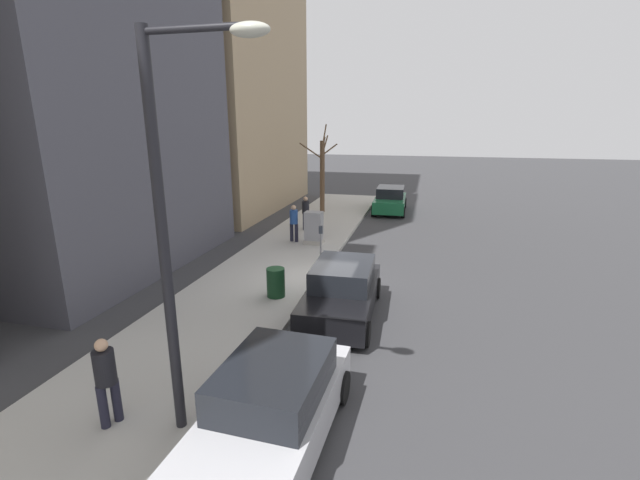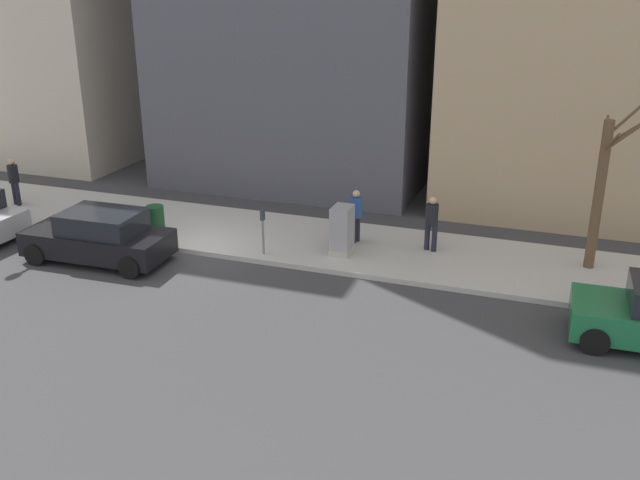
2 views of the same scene
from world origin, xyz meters
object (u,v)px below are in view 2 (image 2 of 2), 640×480
(utility_box, at_px, (342,230))
(bare_tree, at_px, (602,188))
(parked_car_black, at_px, (99,237))
(pedestrian_far_corner, at_px, (14,179))
(trash_bin, at_px, (155,220))
(pedestrian_midblock, at_px, (356,213))
(parking_meter, at_px, (263,227))
(pedestrian_near_meter, at_px, (432,221))

(utility_box, height_order, bare_tree, bare_tree)
(parked_car_black, distance_m, pedestrian_far_corner, 6.45)
(trash_bin, bearing_deg, parked_car_black, 166.59)
(utility_box, distance_m, pedestrian_midblock, 0.99)
(parking_meter, distance_m, pedestrian_midblock, 2.90)
(parking_meter, relative_size, bare_tree, 0.27)
(trash_bin, height_order, pedestrian_midblock, pedestrian_midblock)
(bare_tree, xyz_separation_m, pedestrian_midblock, (-0.36, 6.78, -1.38))
(trash_bin, relative_size, pedestrian_far_corner, 0.54)
(parked_car_black, xyz_separation_m, utility_box, (2.57, -6.56, 0.11))
(pedestrian_near_meter, bearing_deg, bare_tree, -158.25)
(parked_car_black, bearing_deg, bare_tree, -75.71)
(trash_bin, height_order, pedestrian_far_corner, pedestrian_far_corner)
(parked_car_black, relative_size, pedestrian_near_meter, 2.56)
(parking_meter, distance_m, pedestrian_far_corner, 10.17)
(pedestrian_far_corner, bearing_deg, parked_car_black, 174.84)
(trash_bin, distance_m, pedestrian_far_corner, 6.27)
(parking_meter, xyz_separation_m, pedestrian_near_meter, (1.91, -4.56, 0.11))
(utility_box, distance_m, pedestrian_near_meter, 2.65)
(parked_car_black, relative_size, parking_meter, 3.15)
(bare_tree, height_order, trash_bin, bare_tree)
(parked_car_black, xyz_separation_m, trash_bin, (2.17, -0.52, -0.14))
(parked_car_black, distance_m, bare_tree, 14.13)
(pedestrian_near_meter, bearing_deg, parked_car_black, 40.58)
(parking_meter, relative_size, pedestrian_near_meter, 0.81)
(trash_bin, bearing_deg, pedestrian_far_corner, 81.99)
(bare_tree, xyz_separation_m, pedestrian_near_meter, (-0.25, 4.49, -1.38))
(parked_car_black, height_order, pedestrian_midblock, pedestrian_midblock)
(parked_car_black, height_order, bare_tree, bare_tree)
(pedestrian_midblock, bearing_deg, utility_box, 2.46)
(parking_meter, xyz_separation_m, pedestrian_midblock, (1.80, -2.27, 0.11))
(utility_box, distance_m, bare_tree, 7.22)
(trash_bin, xyz_separation_m, pedestrian_near_meter, (1.46, -8.46, 0.49))
(bare_tree, height_order, pedestrian_far_corner, bare_tree)
(parked_car_black, bearing_deg, utility_box, -70.37)
(parked_car_black, bearing_deg, pedestrian_far_corner, 59.95)
(bare_tree, relative_size, pedestrian_far_corner, 3.07)
(bare_tree, bearing_deg, trash_bin, 97.53)
(parked_car_black, xyz_separation_m, pedestrian_near_meter, (3.63, -8.98, 0.35))
(utility_box, relative_size, bare_tree, 0.28)
(bare_tree, distance_m, pedestrian_midblock, 6.93)
(utility_box, height_order, pedestrian_midblock, pedestrian_midblock)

